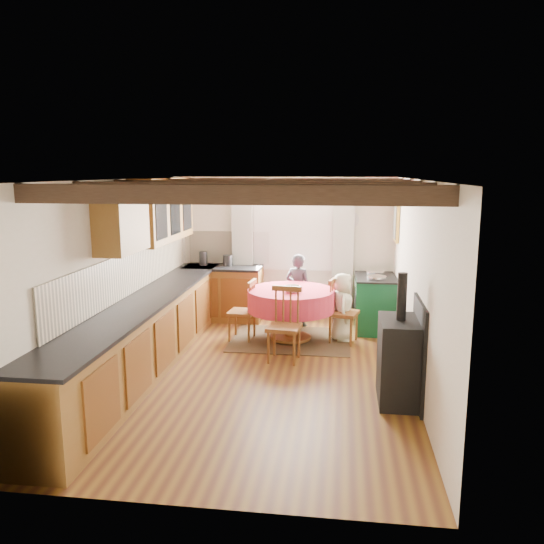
# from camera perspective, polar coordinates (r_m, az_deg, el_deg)

# --- Properties ---
(floor) EXTENTS (3.60, 5.50, 0.00)m
(floor) POSITION_cam_1_polar(r_m,az_deg,el_deg) (6.85, -0.89, -10.75)
(floor) COLOR brown
(floor) RESTS_ON ground
(ceiling) EXTENTS (3.60, 5.50, 0.00)m
(ceiling) POSITION_cam_1_polar(r_m,az_deg,el_deg) (6.38, -0.95, 9.77)
(ceiling) COLOR white
(ceiling) RESTS_ON ground
(wall_back) EXTENTS (3.60, 0.00, 2.40)m
(wall_back) POSITION_cam_1_polar(r_m,az_deg,el_deg) (9.20, 1.59, 2.53)
(wall_back) COLOR silver
(wall_back) RESTS_ON ground
(wall_front) EXTENTS (3.60, 0.00, 2.40)m
(wall_front) POSITION_cam_1_polar(r_m,az_deg,el_deg) (3.90, -6.92, -8.86)
(wall_front) COLOR silver
(wall_front) RESTS_ON ground
(wall_left) EXTENTS (0.00, 5.50, 2.40)m
(wall_left) POSITION_cam_1_polar(r_m,az_deg,el_deg) (7.00, -15.67, -0.44)
(wall_left) COLOR silver
(wall_left) RESTS_ON ground
(wall_right) EXTENTS (0.00, 5.50, 2.40)m
(wall_right) POSITION_cam_1_polar(r_m,az_deg,el_deg) (6.50, 14.99, -1.24)
(wall_right) COLOR silver
(wall_right) RESTS_ON ground
(beam_a) EXTENTS (3.60, 0.16, 0.16)m
(beam_a) POSITION_cam_1_polar(r_m,az_deg,el_deg) (4.41, -4.81, 8.18)
(beam_a) COLOR #38291D
(beam_a) RESTS_ON ceiling
(beam_b) EXTENTS (3.60, 0.16, 0.16)m
(beam_b) POSITION_cam_1_polar(r_m,az_deg,el_deg) (5.39, -2.53, 8.65)
(beam_b) COLOR #38291D
(beam_b) RESTS_ON ceiling
(beam_c) EXTENTS (3.60, 0.16, 0.16)m
(beam_c) POSITION_cam_1_polar(r_m,az_deg,el_deg) (6.38, -0.95, 8.96)
(beam_c) COLOR #38291D
(beam_c) RESTS_ON ceiling
(beam_d) EXTENTS (3.60, 0.16, 0.16)m
(beam_d) POSITION_cam_1_polar(r_m,az_deg,el_deg) (7.37, 0.21, 9.19)
(beam_d) COLOR #38291D
(beam_d) RESTS_ON ceiling
(beam_e) EXTENTS (3.60, 0.16, 0.16)m
(beam_e) POSITION_cam_1_polar(r_m,az_deg,el_deg) (8.36, 1.09, 9.36)
(beam_e) COLOR #38291D
(beam_e) RESTS_ON ceiling
(splash_left) EXTENTS (0.02, 4.50, 0.55)m
(splash_left) POSITION_cam_1_polar(r_m,az_deg,el_deg) (7.26, -14.60, 0.00)
(splash_left) COLOR beige
(splash_left) RESTS_ON wall_left
(splash_back) EXTENTS (1.40, 0.02, 0.55)m
(splash_back) POSITION_cam_1_polar(r_m,az_deg,el_deg) (9.33, -4.55, 2.62)
(splash_back) COLOR beige
(splash_back) RESTS_ON wall_back
(base_cabinet_left) EXTENTS (0.60, 5.30, 0.88)m
(base_cabinet_left) POSITION_cam_1_polar(r_m,az_deg,el_deg) (7.07, -13.11, -6.57)
(base_cabinet_left) COLOR brown
(base_cabinet_left) RESTS_ON floor
(base_cabinet_back) EXTENTS (1.30, 0.60, 0.88)m
(base_cabinet_back) POSITION_cam_1_polar(r_m,az_deg,el_deg) (9.21, -5.14, -2.30)
(base_cabinet_back) COLOR brown
(base_cabinet_back) RESTS_ON floor
(worktop_left) EXTENTS (0.64, 5.30, 0.04)m
(worktop_left) POSITION_cam_1_polar(r_m,az_deg,el_deg) (6.94, -13.11, -2.94)
(worktop_left) COLOR black
(worktop_left) RESTS_ON base_cabinet_left
(worktop_back) EXTENTS (1.30, 0.64, 0.04)m
(worktop_back) POSITION_cam_1_polar(r_m,az_deg,el_deg) (9.10, -5.22, 0.49)
(worktop_back) COLOR black
(worktop_back) RESTS_ON base_cabinet_back
(wall_cabinet_glass) EXTENTS (0.34, 1.80, 0.90)m
(wall_cabinet_glass) POSITION_cam_1_polar(r_m,az_deg,el_deg) (7.95, -11.42, 6.49)
(wall_cabinet_glass) COLOR brown
(wall_cabinet_glass) RESTS_ON wall_left
(wall_cabinet_solid) EXTENTS (0.34, 0.90, 0.70)m
(wall_cabinet_solid) POSITION_cam_1_polar(r_m,az_deg,el_deg) (6.56, -15.63, 5.03)
(wall_cabinet_solid) COLOR brown
(wall_cabinet_solid) RESTS_ON wall_left
(window_frame) EXTENTS (1.34, 0.03, 1.54)m
(window_frame) POSITION_cam_1_polar(r_m,az_deg,el_deg) (9.12, 2.22, 4.99)
(window_frame) COLOR white
(window_frame) RESTS_ON wall_back
(window_pane) EXTENTS (1.20, 0.01, 1.40)m
(window_pane) POSITION_cam_1_polar(r_m,az_deg,el_deg) (9.13, 2.22, 5.00)
(window_pane) COLOR white
(window_pane) RESTS_ON wall_back
(curtain_left) EXTENTS (0.35, 0.10, 2.10)m
(curtain_left) POSITION_cam_1_polar(r_m,az_deg,el_deg) (9.22, -3.12, 1.91)
(curtain_left) COLOR silver
(curtain_left) RESTS_ON wall_back
(curtain_right) EXTENTS (0.35, 0.10, 2.10)m
(curtain_right) POSITION_cam_1_polar(r_m,az_deg,el_deg) (9.06, 7.51, 1.69)
(curtain_right) COLOR silver
(curtain_right) RESTS_ON wall_back
(curtain_rod) EXTENTS (2.00, 0.03, 0.03)m
(curtain_rod) POSITION_cam_1_polar(r_m,az_deg,el_deg) (9.00, 2.20, 8.74)
(curtain_rod) COLOR black
(curtain_rod) RESTS_ON wall_back
(wall_picture) EXTENTS (0.04, 0.50, 0.60)m
(wall_picture) POSITION_cam_1_polar(r_m,az_deg,el_deg) (8.68, 13.04, 5.10)
(wall_picture) COLOR gold
(wall_picture) RESTS_ON wall_right
(wall_plate) EXTENTS (0.30, 0.02, 0.30)m
(wall_plate) POSITION_cam_1_polar(r_m,az_deg,el_deg) (9.06, 8.24, 5.49)
(wall_plate) COLOR silver
(wall_plate) RESTS_ON wall_back
(rug) EXTENTS (1.76, 1.37, 0.01)m
(rug) POSITION_cam_1_polar(r_m,az_deg,el_deg) (8.15, 1.98, -7.16)
(rug) COLOR #45391D
(rug) RESTS_ON floor
(dining_table) EXTENTS (1.28, 1.28, 0.77)m
(dining_table) POSITION_cam_1_polar(r_m,az_deg,el_deg) (8.04, 2.00, -4.57)
(dining_table) COLOR #C33157
(dining_table) RESTS_ON floor
(chair_near) EXTENTS (0.47, 0.49, 0.99)m
(chair_near) POSITION_cam_1_polar(r_m,az_deg,el_deg) (7.15, 1.28, -5.61)
(chair_near) COLOR brown
(chair_near) RESTS_ON floor
(chair_left) EXTENTS (0.45, 0.43, 0.91)m
(chair_left) POSITION_cam_1_polar(r_m,az_deg,el_deg) (8.07, -3.21, -4.02)
(chair_left) COLOR brown
(chair_left) RESTS_ON floor
(chair_right) EXTENTS (0.52, 0.51, 0.96)m
(chair_right) POSITION_cam_1_polar(r_m,az_deg,el_deg) (7.99, 7.60, -4.09)
(chair_right) COLOR brown
(chair_right) RESTS_ON floor
(aga_range) EXTENTS (0.62, 0.96, 0.88)m
(aga_range) POSITION_cam_1_polar(r_m,az_deg,el_deg) (8.71, 10.82, -3.20)
(aga_range) COLOR #0F4927
(aga_range) RESTS_ON floor
(cast_iron_stove) EXTENTS (0.43, 0.72, 1.44)m
(cast_iron_stove) POSITION_cam_1_polar(r_m,az_deg,el_deg) (6.02, 13.39, -6.83)
(cast_iron_stove) COLOR black
(cast_iron_stove) RESTS_ON floor
(child_far) EXTENTS (0.51, 0.42, 1.19)m
(child_far) POSITION_cam_1_polar(r_m,az_deg,el_deg) (8.76, 2.79, -1.90)
(child_far) COLOR #34343E
(child_far) RESTS_ON floor
(child_right) EXTENTS (0.33, 0.50, 1.02)m
(child_right) POSITION_cam_1_polar(r_m,az_deg,el_deg) (8.07, 7.45, -3.70)
(child_right) COLOR #E9EECA
(child_right) RESTS_ON floor
(bowl_a) EXTENTS (0.31, 0.31, 0.06)m
(bowl_a) POSITION_cam_1_polar(r_m,az_deg,el_deg) (7.77, 2.11, -1.96)
(bowl_a) COLOR silver
(bowl_a) RESTS_ON dining_table
(bowl_b) EXTENTS (0.31, 0.31, 0.07)m
(bowl_b) POSITION_cam_1_polar(r_m,az_deg,el_deg) (7.91, 2.19, -1.68)
(bowl_b) COLOR silver
(bowl_b) RESTS_ON dining_table
(cup) EXTENTS (0.14, 0.14, 0.09)m
(cup) POSITION_cam_1_polar(r_m,az_deg,el_deg) (7.81, 1.66, -1.75)
(cup) COLOR silver
(cup) RESTS_ON dining_table
(canister_tall) EXTENTS (0.14, 0.14, 0.23)m
(canister_tall) POSITION_cam_1_polar(r_m,az_deg,el_deg) (9.22, -7.28, 1.44)
(canister_tall) COLOR #262628
(canister_tall) RESTS_ON worktop_back
(canister_wide) EXTENTS (0.16, 0.16, 0.18)m
(canister_wide) POSITION_cam_1_polar(r_m,az_deg,el_deg) (9.13, -4.70, 1.24)
(canister_wide) COLOR #262628
(canister_wide) RESTS_ON worktop_back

